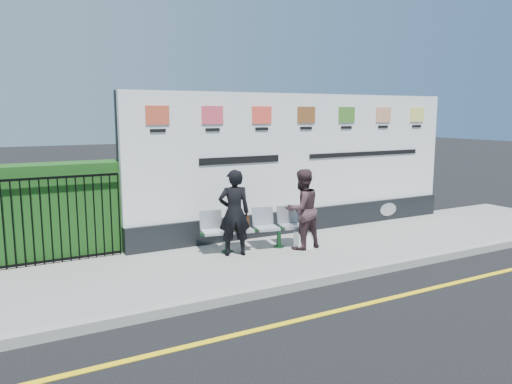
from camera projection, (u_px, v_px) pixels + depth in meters
ground at (417, 292)px, 7.62m from camera, size 80.00×80.00×0.00m
pavement at (320, 250)px, 9.77m from camera, size 14.00×3.00×0.12m
kerb at (372, 270)px, 8.47m from camera, size 14.00×0.18×0.14m
yellow_line at (417, 292)px, 7.62m from camera, size 14.00×0.10×0.01m
billboard at (303, 172)px, 10.96m from camera, size 8.00×0.30×3.00m
hedge at (56, 210)px, 9.00m from camera, size 2.35×0.70×1.70m
railing at (60, 219)px, 8.63m from camera, size 2.05×0.06×1.54m
bench at (254, 239)px, 9.54m from camera, size 2.05×0.88×0.43m
woman_left at (234, 213)px, 9.07m from camera, size 0.66×0.53×1.59m
woman_right at (302, 209)px, 9.53m from camera, size 0.81×0.66×1.54m
handbag_brown at (240, 222)px, 9.41m from camera, size 0.33×0.18×0.25m
carrier_bag_white at (304, 240)px, 9.63m from camera, size 0.33×0.20×0.33m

